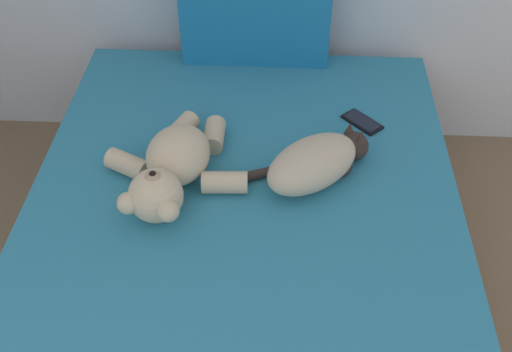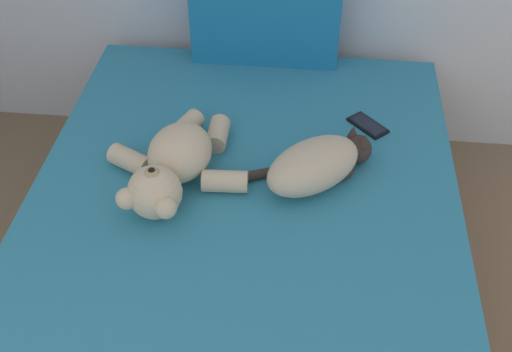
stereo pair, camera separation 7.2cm
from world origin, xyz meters
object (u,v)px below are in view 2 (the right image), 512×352
Objects in this scene: cat at (318,164)px; teddy_bear at (173,165)px; bed at (241,263)px; cell_phone at (368,125)px; patterned_cushion at (266,0)px.

teddy_bear reaches higher than cat.
cell_phone is (0.40, 0.48, 0.25)m from bed.
patterned_cushion is 0.64m from cell_phone.
cell_phone is at bearing -45.07° from patterned_cushion.
bed is 3.47× the size of teddy_bear.
cell_phone is at bearing 60.16° from cat.
cat is 0.46m from teddy_bear.
cat is at bearing -71.82° from patterned_cushion.
teddy_bear is at bearing -105.85° from patterned_cushion.
patterned_cushion is at bearing 90.42° from bed.
bed is 4.60× the size of cat.
teddy_bear reaches higher than bed.
teddy_bear is at bearing -150.09° from cell_phone.
teddy_bear reaches higher than cell_phone.
cat is at bearing -119.84° from cell_phone.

